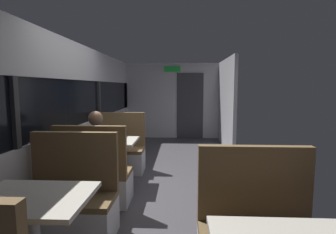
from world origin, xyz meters
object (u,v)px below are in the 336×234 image
(dining_table_mid_window, at_px, (108,146))
(dining_table_near_window, at_px, (32,208))
(bench_near_window_facing_entry, at_px, (70,206))
(bench_mid_window_facing_end, at_px, (95,180))
(coffee_cup_primary, at_px, (96,136))
(bench_mid_window_facing_entry, at_px, (119,154))
(seated_passenger, at_px, (96,164))

(dining_table_mid_window, bearing_deg, dining_table_near_window, -90.00)
(dining_table_mid_window, bearing_deg, bench_near_window_facing_entry, -90.00)
(bench_mid_window_facing_end, height_order, coffee_cup_primary, bench_mid_window_facing_end)
(dining_table_mid_window, relative_size, coffee_cup_primary, 10.00)
(bench_mid_window_facing_entry, bearing_deg, coffee_cup_primary, -110.65)
(dining_table_near_window, xyz_separation_m, coffee_cup_primary, (-0.22, 2.31, 0.15))
(dining_table_mid_window, xyz_separation_m, coffee_cup_primary, (-0.22, 0.10, 0.15))
(bench_mid_window_facing_end, bearing_deg, bench_near_window_facing_entry, -90.00)
(bench_near_window_facing_entry, bearing_deg, dining_table_mid_window, 90.00)
(bench_mid_window_facing_end, bearing_deg, dining_table_near_window, -90.00)
(bench_near_window_facing_entry, relative_size, coffee_cup_primary, 12.22)
(bench_near_window_facing_entry, relative_size, dining_table_mid_window, 1.22)
(bench_mid_window_facing_end, bearing_deg, bench_mid_window_facing_entry, 90.00)
(bench_mid_window_facing_end, distance_m, coffee_cup_primary, 0.95)
(dining_table_near_window, distance_m, seated_passenger, 1.58)
(seated_passenger, xyz_separation_m, coffee_cup_primary, (-0.22, 0.73, 0.25))
(dining_table_mid_window, relative_size, bench_mid_window_facing_entry, 0.82)
(dining_table_near_window, bearing_deg, bench_near_window_facing_entry, 90.00)
(bench_mid_window_facing_entry, bearing_deg, bench_near_window_facing_entry, -90.00)
(dining_table_near_window, bearing_deg, coffee_cup_primary, 95.56)
(seated_passenger, height_order, coffee_cup_primary, seated_passenger)
(seated_passenger, bearing_deg, bench_mid_window_facing_end, -90.00)
(dining_table_mid_window, bearing_deg, bench_mid_window_facing_entry, 90.00)
(dining_table_near_window, bearing_deg, seated_passenger, 90.00)
(dining_table_mid_window, bearing_deg, bench_mid_window_facing_end, -90.00)
(bench_near_window_facing_entry, height_order, dining_table_mid_window, bench_near_window_facing_entry)
(seated_passenger, distance_m, coffee_cup_primary, 0.80)
(dining_table_mid_window, distance_m, seated_passenger, 0.64)
(bench_mid_window_facing_entry, bearing_deg, dining_table_near_window, -90.00)
(dining_table_mid_window, distance_m, bench_mid_window_facing_entry, 0.77)
(dining_table_mid_window, xyz_separation_m, bench_mid_window_facing_entry, (0.00, 0.70, -0.31))
(coffee_cup_primary, bearing_deg, bench_mid_window_facing_end, -74.39)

